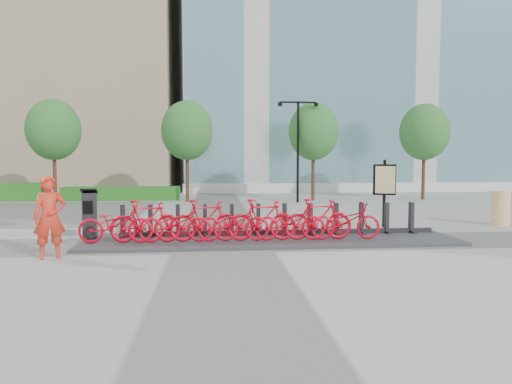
{
  "coord_description": "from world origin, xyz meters",
  "views": [
    {
      "loc": [
        -0.24,
        -11.39,
        2.11
      ],
      "look_at": [
        1.0,
        1.5,
        1.2
      ],
      "focal_mm": 32.0,
      "sensor_mm": 36.0,
      "label": 1
    }
  ],
  "objects": [
    {
      "name": "dock_rail_posts",
      "position": [
        1.36,
        0.77,
        0.51
      ],
      "size": [
        8.02,
        0.5,
        0.85
      ],
      "primitive_type": null,
      "color": "#232328",
      "rests_on": "dock_pad"
    },
    {
      "name": "bike_7",
      "position": [
        2.44,
        -0.05,
        0.6
      ],
      "size": [
        1.75,
        0.49,
        1.05
      ],
      "primitive_type": "imported",
      "rotation": [
        0.0,
        0.0,
        1.57
      ],
      "color": "red",
      "rests_on": "dock_pad"
    },
    {
      "name": "bike_4",
      "position": [
        0.28,
        -0.05,
        0.55
      ],
      "size": [
        1.8,
        0.63,
        0.95
      ],
      "primitive_type": "imported",
      "rotation": [
        0.0,
        0.0,
        1.57
      ],
      "color": "red",
      "rests_on": "dock_pad"
    },
    {
      "name": "bike_5",
      "position": [
        1.0,
        -0.05,
        0.6
      ],
      "size": [
        1.75,
        0.49,
        1.05
      ],
      "primitive_type": "imported",
      "rotation": [
        0.0,
        0.0,
        1.57
      ],
      "color": "red",
      "rests_on": "dock_pad"
    },
    {
      "name": "worker_red",
      "position": [
        -3.7,
        -1.36,
        0.89
      ],
      "size": [
        0.76,
        0.65,
        1.78
      ],
      "primitive_type": "imported",
      "rotation": [
        0.0,
        0.0,
        0.41
      ],
      "color": "red",
      "rests_on": "ground"
    },
    {
      "name": "dock_pad",
      "position": [
        1.3,
        0.3,
        0.04
      ],
      "size": [
        9.6,
        2.4,
        0.08
      ],
      "primitive_type": "cube",
      "color": "#3A3A3F",
      "rests_on": "ground"
    },
    {
      "name": "kiosk",
      "position": [
        -3.39,
        0.64,
        0.71
      ],
      "size": [
        0.43,
        0.37,
        1.3
      ],
      "rotation": [
        0.0,
        0.0,
        0.1
      ],
      "color": "#232328",
      "rests_on": "dock_pad"
    },
    {
      "name": "construction_barrel",
      "position": [
        9.07,
        2.5,
        0.55
      ],
      "size": [
        0.68,
        0.68,
        1.11
      ],
      "primitive_type": "cylinder",
      "rotation": [
        0.0,
        0.0,
        0.21
      ],
      "color": "orange",
      "rests_on": "ground"
    },
    {
      "name": "streetlamp",
      "position": [
        4.0,
        11.0,
        3.13
      ],
      "size": [
        2.0,
        0.2,
        5.0
      ],
      "color": "black",
      "rests_on": "ground"
    },
    {
      "name": "glass_building",
      "position": [
        14.0,
        26.0,
        12.0
      ],
      "size": [
        32.0,
        16.0,
        24.0
      ],
      "primitive_type": "cube",
      "color": "#46697C",
      "rests_on": "ground"
    },
    {
      "name": "bike_8",
      "position": [
        3.16,
        -0.05,
        0.55
      ],
      "size": [
        1.8,
        0.63,
        0.95
      ],
      "primitive_type": "imported",
      "rotation": [
        0.0,
        0.0,
        1.57
      ],
      "color": "red",
      "rests_on": "dock_pad"
    },
    {
      "name": "tree_1",
      "position": [
        -1.5,
        12.0,
        3.59
      ],
      "size": [
        2.6,
        2.6,
        5.1
      ],
      "color": "#492918",
      "rests_on": "ground"
    },
    {
      "name": "bike_1",
      "position": [
        -1.88,
        -0.05,
        0.6
      ],
      "size": [
        1.75,
        0.49,
        1.05
      ],
      "primitive_type": "imported",
      "rotation": [
        0.0,
        0.0,
        1.57
      ],
      "color": "red",
      "rests_on": "dock_pad"
    },
    {
      "name": "map_sign",
      "position": [
        5.14,
        2.43,
        1.4
      ],
      "size": [
        0.68,
        0.34,
        2.12
      ],
      "rotation": [
        0.0,
        0.0,
        -0.37
      ],
      "color": "black",
      "rests_on": "ground"
    },
    {
      "name": "bike_0",
      "position": [
        -2.6,
        -0.05,
        0.55
      ],
      "size": [
        1.8,
        0.63,
        0.95
      ],
      "primitive_type": "imported",
      "rotation": [
        0.0,
        0.0,
        1.57
      ],
      "color": "red",
      "rests_on": "dock_pad"
    },
    {
      "name": "tree_2",
      "position": [
        5.0,
        12.0,
        3.59
      ],
      "size": [
        2.6,
        2.6,
        5.1
      ],
      "color": "#492918",
      "rests_on": "ground"
    },
    {
      "name": "tree_0",
      "position": [
        -8.0,
        12.0,
        3.59
      ],
      "size": [
        2.6,
        2.6,
        5.1
      ],
      "color": "#492918",
      "rests_on": "ground"
    },
    {
      "name": "tree_3",
      "position": [
        11.0,
        12.0,
        3.59
      ],
      "size": [
        2.6,
        2.6,
        5.1
      ],
      "color": "#492918",
      "rests_on": "ground"
    },
    {
      "name": "bike_6",
      "position": [
        1.72,
        -0.05,
        0.55
      ],
      "size": [
        1.8,
        0.63,
        0.95
      ],
      "primitive_type": "imported",
      "rotation": [
        0.0,
        0.0,
        1.57
      ],
      "color": "red",
      "rests_on": "dock_pad"
    },
    {
      "name": "hedge_b",
      "position": [
        -5.0,
        13.2,
        0.35
      ],
      "size": [
        6.0,
        1.2,
        0.7
      ],
      "primitive_type": "cube",
      "color": "#1D681D",
      "rests_on": "ground"
    },
    {
      "name": "bike_2",
      "position": [
        -1.16,
        -0.05,
        0.55
      ],
      "size": [
        1.8,
        0.63,
        0.95
      ],
      "primitive_type": "imported",
      "rotation": [
        0.0,
        0.0,
        1.57
      ],
      "color": "red",
      "rests_on": "dock_pad"
    },
    {
      "name": "ground",
      "position": [
        0.0,
        0.0,
        0.0
      ],
      "size": [
        120.0,
        120.0,
        0.0
      ],
      "primitive_type": "plane",
      "color": "#A3A3A2"
    },
    {
      "name": "bike_3",
      "position": [
        -0.44,
        -0.05,
        0.6
      ],
      "size": [
        1.75,
        0.49,
        1.05
      ],
      "primitive_type": "imported",
      "rotation": [
        0.0,
        0.0,
        1.57
      ],
      "color": "red",
      "rests_on": "dock_pad"
    }
  ]
}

